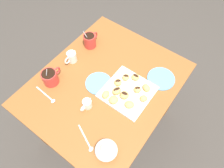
{
  "coord_description": "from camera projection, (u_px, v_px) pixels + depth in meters",
  "views": [
    {
      "loc": [
        -0.53,
        -0.44,
        1.78
      ],
      "look_at": [
        0.01,
        -0.04,
        0.72
      ],
      "focal_mm": 33.34,
      "sensor_mm": 36.0,
      "label": 1
    }
  ],
  "objects": [
    {
      "name": "ground_plane",
      "position": [
        107.0,
        125.0,
        1.87
      ],
      "size": [
        8.0,
        8.0,
        0.0
      ],
      "primitive_type": "plane",
      "color": "#423D38"
    },
    {
      "name": "dining_table",
      "position": [
        106.0,
        94.0,
        1.39
      ],
      "size": [
        0.95,
        0.79,
        0.7
      ],
      "color": "#935628",
      "rests_on": "ground_plane"
    },
    {
      "name": "pastry_plate_square",
      "position": [
        128.0,
        92.0,
        1.24
      ],
      "size": [
        0.27,
        0.27,
        0.02
      ],
      "primitive_type": "cube",
      "color": "white",
      "rests_on": "dining_table"
    },
    {
      "name": "coffee_mug_red_left",
      "position": [
        50.0,
        77.0,
        1.25
      ],
      "size": [
        0.13,
        0.09,
        0.13
      ],
      "color": "red",
      "rests_on": "dining_table"
    },
    {
      "name": "coffee_mug_red_right",
      "position": [
        90.0,
        40.0,
        1.4
      ],
      "size": [
        0.12,
        0.08,
        0.14
      ],
      "color": "red",
      "rests_on": "dining_table"
    },
    {
      "name": "cream_pitcher_white",
      "position": [
        72.0,
        57.0,
        1.34
      ],
      "size": [
        0.1,
        0.06,
        0.07
      ],
      "color": "white",
      "rests_on": "dining_table"
    },
    {
      "name": "ice_cream_bowl",
      "position": [
        106.0,
        150.0,
        1.03
      ],
      "size": [
        0.12,
        0.12,
        0.09
      ],
      "color": "white",
      "rests_on": "dining_table"
    },
    {
      "name": "chocolate_sauce_pitcher",
      "position": [
        87.0,
        104.0,
        1.17
      ],
      "size": [
        0.09,
        0.05,
        0.06
      ],
      "color": "white",
      "rests_on": "dining_table"
    },
    {
      "name": "saucer_sky_left",
      "position": [
        99.0,
        83.0,
        1.27
      ],
      "size": [
        0.16,
        0.16,
        0.01
      ],
      "primitive_type": "cylinder",
      "color": "#66A8DB",
      "rests_on": "dining_table"
    },
    {
      "name": "saucer_sky_right",
      "position": [
        161.0,
        79.0,
        1.29
      ],
      "size": [
        0.17,
        0.17,
        0.01
      ],
      "primitive_type": "cylinder",
      "color": "#66A8DB",
      "rests_on": "dining_table"
    },
    {
      "name": "loose_spoon_near_saucer",
      "position": [
        87.0,
        141.0,
        1.08
      ],
      "size": [
        0.08,
        0.15,
        0.01
      ],
      "color": "silver",
      "rests_on": "dining_table"
    },
    {
      "name": "loose_spoon_by_plate",
      "position": [
        48.0,
        96.0,
        1.23
      ],
      "size": [
        0.03,
        0.16,
        0.01
      ],
      "color": "silver",
      "rests_on": "dining_table"
    },
    {
      "name": "beignet_0",
      "position": [
        136.0,
        77.0,
        1.26
      ],
      "size": [
        0.05,
        0.05,
        0.03
      ],
      "primitive_type": "ellipsoid",
      "rotation": [
        0.0,
        0.0,
        1.71
      ],
      "color": "#E5B260",
      "rests_on": "pastry_plate_square"
    },
    {
      "name": "chocolate_drizzle_0",
      "position": [
        136.0,
        76.0,
        1.25
      ],
      "size": [
        0.02,
        0.03,
        0.0
      ],
      "primitive_type": "ellipsoid",
      "rotation": [
        0.0,
        0.0,
        1.57
      ],
      "color": "black",
      "rests_on": "beignet_0"
    },
    {
      "name": "beignet_1",
      "position": [
        144.0,
        98.0,
        1.19
      ],
      "size": [
        0.06,
        0.06,
        0.03
      ],
      "primitive_type": "ellipsoid",
      "rotation": [
        0.0,
        0.0,
        3.91
      ],
      "color": "#E5B260",
      "rests_on": "pastry_plate_square"
    },
    {
      "name": "beignet_2",
      "position": [
        114.0,
        100.0,
        1.18
      ],
      "size": [
        0.06,
        0.06,
        0.03
      ],
      "primitive_type": "ellipsoid",
      "rotation": [
        0.0,
        0.0,
        3.02
      ],
      "color": "#E5B260",
      "rests_on": "pastry_plate_square"
    },
    {
      "name": "beignet_3",
      "position": [
        137.0,
        90.0,
        1.22
      ],
      "size": [
        0.06,
        0.06,
        0.04
      ],
      "primitive_type": "ellipsoid",
      "rotation": [
        0.0,
        0.0,
        2.25
      ],
      "color": "#E5B260",
      "rests_on": "pastry_plate_square"
    },
    {
      "name": "chocolate_drizzle_3",
      "position": [
        138.0,
        88.0,
        1.2
      ],
      "size": [
        0.03,
        0.03,
        0.0
      ],
      "primitive_type": "ellipsoid",
      "rotation": [
        0.0,
        0.0,
        2.25
      ],
      "color": "black",
      "rests_on": "beignet_3"
    },
    {
      "name": "beignet_4",
      "position": [
        117.0,
        91.0,
        1.21
      ],
      "size": [
        0.06,
        0.06,
        0.04
      ],
      "primitive_type": "ellipsoid",
      "rotation": [
        0.0,
        0.0,
        2.98
      ],
      "color": "#E5B260",
      "rests_on": "pastry_plate_square"
    },
    {
      "name": "chocolate_drizzle_4",
      "position": [
        117.0,
        89.0,
        1.19
      ],
      "size": [
        0.04,
        0.03,
        0.0
      ],
      "primitive_type": "ellipsoid",
      "rotation": [
        0.0,
        0.0,
        2.68
      ],
      "color": "black",
      "rests_on": "beignet_4"
    },
    {
      "name": "beignet_5",
      "position": [
        125.0,
        95.0,
        1.19
      ],
      "size": [
        0.06,
        0.06,
        0.04
      ],
      "primitive_type": "ellipsoid",
      "rotation": [
        0.0,
        0.0,
        4.53
      ],
      "color": "#E5B260",
      "rests_on": "pastry_plate_square"
    },
    {
      "name": "chocolate_drizzle_5",
      "position": [
        125.0,
        93.0,
        1.18
      ],
      "size": [
        0.02,
        0.04,
        0.0
      ],
      "primitive_type": "ellipsoid",
      "rotation": [
        0.0,
        0.0,
        4.88
      ],
      "color": "black",
      "rests_on": "beignet_5"
    },
    {
      "name": "beignet_6",
      "position": [
        129.0,
        105.0,
        1.16
      ],
      "size": [
        0.07,
        0.07,
        0.03
      ],
      "primitive_type": "ellipsoid",
      "rotation": [
        0.0,
        0.0,
        0.57
      ],
      "color": "#E5B260",
      "rests_on": "pastry_plate_square"
    },
    {
      "name": "beignet_7",
      "position": [
        146.0,
        88.0,
        1.22
      ],
      "size": [
        0.06,
        0.07,
        0.03
      ],
      "primitive_type": "ellipsoid",
      "rotation": [
        0.0,
        0.0,
        1.03
      ],
      "color": "#E5B260",
      "rests_on": "pastry_plate_square"
    },
    {
      "name": "beignet_8",
      "position": [
        126.0,
        77.0,
        1.26
      ],
      "size": [
        0.05,
        0.05,
        0.03
      ],
      "primitive_type": "ellipsoid",
      "rotation": [
        0.0,
        0.0,
        4.99
      ],
      "color": "#E5B260",
      "rests_on": "pastry_plate_square"
    },
    {
      "name": "chocolate_drizzle_8",
      "position": [
        126.0,
        76.0,
        1.25
      ],
      "size": [
        0.03,
        0.03,
        0.0
      ],
      "primitive_type": "ellipsoid",
      "rotation": [
        0.0,
        0.0,
        5.12
      ],
      "color": "black",
      "rests_on": "beignet_8"
    },
    {
      "name": "beignet_9",
      "position": [
        118.0,
        82.0,
        1.24
      ],
      "size": [
        0.06,
        0.06,
        0.03
      ],
      "primitive_type": "ellipsoid",
      "rotation": [
        0.0,
        0.0,
        5.77
      ],
      "color": "#E5B260",
      "rests_on": "pastry_plate_square"
    },
    {
      "name": "chocolate_drizzle_9",
      "position": [
        118.0,
        81.0,
        1.23
      ],
      "size": [
        0.03,
        0.03,
        0.0
      ],
      "primitive_type": "ellipsoid",
      "rotation": [
        0.0,
        0.0,
        5.58
      ],
      "color": "black",
      "rests_on": "beignet_9"
    },
    {
      "name": "beignet_10",
      "position": [
        106.0,
        94.0,
        1.2
      ],
      "size": [
        0.06,
        0.05,
        0.03
      ],
      "primitive_type": "ellipsoid",
      "rotation": [
        0.0,
        0.0,
        0.23
      ],
      "color": "#E5B260",
      "rests_on": "pastry_plate_square"
    }
  ]
}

